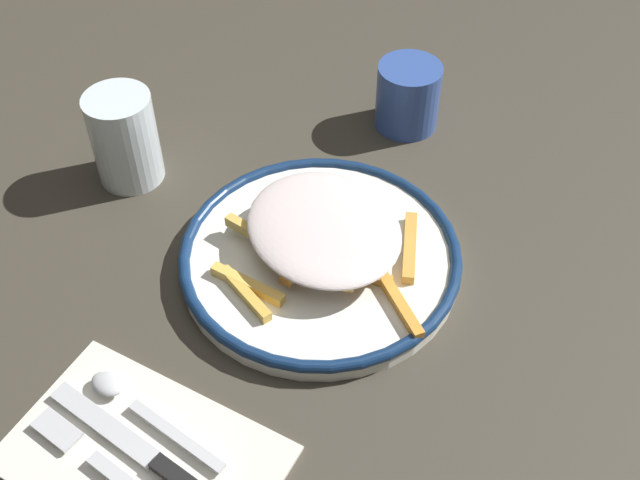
# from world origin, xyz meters

# --- Properties ---
(ground_plane) EXTENTS (2.60, 2.60, 0.00)m
(ground_plane) POSITION_xyz_m (0.00, 0.00, 0.00)
(ground_plane) COLOR #3B362C
(plate) EXTENTS (0.29, 0.29, 0.02)m
(plate) POSITION_xyz_m (0.00, 0.00, 0.01)
(plate) COLOR white
(plate) RESTS_ON ground_plane
(fries_heap) EXTENTS (0.22, 0.25, 0.04)m
(fries_heap) POSITION_xyz_m (0.00, 0.00, 0.04)
(fries_heap) COLOR gold
(fries_heap) RESTS_ON plate
(napkin) EXTENTS (0.15, 0.23, 0.01)m
(napkin) POSITION_xyz_m (-0.26, 0.02, 0.00)
(napkin) COLOR silver
(napkin) RESTS_ON ground_plane
(fork) EXTENTS (0.04, 0.18, 0.01)m
(fork) POSITION_xyz_m (-0.29, 0.03, 0.01)
(fork) COLOR silver
(fork) RESTS_ON napkin
(knife) EXTENTS (0.04, 0.21, 0.01)m
(knife) POSITION_xyz_m (-0.26, 0.00, 0.01)
(knife) COLOR black
(knife) RESTS_ON napkin
(spoon) EXTENTS (0.03, 0.15, 0.01)m
(spoon) POSITION_xyz_m (-0.23, 0.06, 0.01)
(spoon) COLOR silver
(spoon) RESTS_ON napkin
(water_glass) EXTENTS (0.07, 0.07, 0.11)m
(water_glass) POSITION_xyz_m (0.01, 0.26, 0.05)
(water_glass) COLOR silver
(water_glass) RESTS_ON ground_plane
(coffee_mug) EXTENTS (0.10, 0.08, 0.08)m
(coffee_mug) POSITION_xyz_m (0.26, 0.02, 0.04)
(coffee_mug) COLOR #33509E
(coffee_mug) RESTS_ON ground_plane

